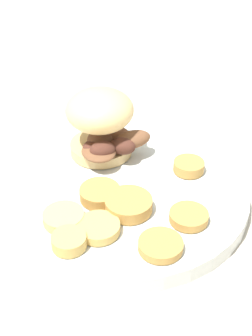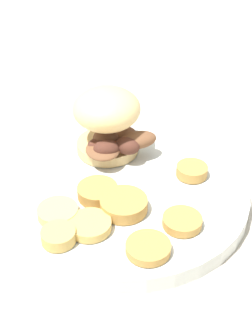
{
  "view_description": "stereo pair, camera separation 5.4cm",
  "coord_description": "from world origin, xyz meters",
  "views": [
    {
      "loc": [
        0.06,
        -0.45,
        0.38
      ],
      "look_at": [
        0.0,
        0.0,
        0.05
      ],
      "focal_mm": 50.0,
      "sensor_mm": 36.0,
      "label": 1
    },
    {
      "loc": [
        0.12,
        -0.44,
        0.38
      ],
      "look_at": [
        0.0,
        0.0,
        0.05
      ],
      "focal_mm": 50.0,
      "sensor_mm": 36.0,
      "label": 2
    }
  ],
  "objects": [
    {
      "name": "sandwich",
      "position": [
        -0.04,
        0.06,
        0.07
      ],
      "size": [
        0.12,
        0.11,
        0.09
      ],
      "color": "tan",
      "rests_on": "dinner_plate"
    },
    {
      "name": "potato_round_0",
      "position": [
        0.08,
        0.04,
        0.03
      ],
      "size": [
        0.04,
        0.04,
        0.01
      ],
      "primitive_type": "cylinder",
      "color": "#BC8942",
      "rests_on": "dinner_plate"
    },
    {
      "name": "potato_round_7",
      "position": [
        0.05,
        -0.1,
        0.03
      ],
      "size": [
        0.05,
        0.05,
        0.01
      ],
      "primitive_type": "cylinder",
      "color": "#BC8942",
      "rests_on": "dinner_plate"
    },
    {
      "name": "potato_round_2",
      "position": [
        -0.04,
        -0.11,
        0.03
      ],
      "size": [
        0.04,
        0.04,
        0.01
      ],
      "primitive_type": "cylinder",
      "color": "tan",
      "rests_on": "dinner_plate"
    },
    {
      "name": "potato_round_6",
      "position": [
        -0.03,
        -0.03,
        0.03
      ],
      "size": [
        0.05,
        0.05,
        0.01
      ],
      "primitive_type": "cylinder",
      "color": "#BC8942",
      "rests_on": "dinner_plate"
    },
    {
      "name": "ground_plane",
      "position": [
        0.0,
        0.0,
        0.0
      ],
      "size": [
        4.0,
        4.0,
        0.0
      ],
      "primitive_type": "plane",
      "color": "#B2A899"
    },
    {
      "name": "potato_round_5",
      "position": [
        -0.06,
        -0.08,
        0.03
      ],
      "size": [
        0.05,
        0.05,
        0.01
      ],
      "primitive_type": "cylinder",
      "color": "#DBB766",
      "rests_on": "dinner_plate"
    },
    {
      "name": "potato_round_1",
      "position": [
        -0.02,
        -0.09,
        0.03
      ],
      "size": [
        0.05,
        0.05,
        0.01
      ],
      "primitive_type": "cylinder",
      "color": "tan",
      "rests_on": "dinner_plate"
    },
    {
      "name": "potato_round_4",
      "position": [
        0.01,
        -0.05,
        0.03
      ],
      "size": [
        0.06,
        0.06,
        0.02
      ],
      "primitive_type": "cylinder",
      "color": "#BC8942",
      "rests_on": "dinner_plate"
    },
    {
      "name": "dinner_plate",
      "position": [
        0.0,
        0.0,
        0.01
      ],
      "size": [
        0.3,
        0.3,
        0.02
      ],
      "color": "silver",
      "rests_on": "ground_plane"
    },
    {
      "name": "potato_round_3",
      "position": [
        0.08,
        -0.06,
        0.03
      ],
      "size": [
        0.04,
        0.04,
        0.01
      ],
      "primitive_type": "cylinder",
      "color": "#BC8942",
      "rests_on": "dinner_plate"
    }
  ]
}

